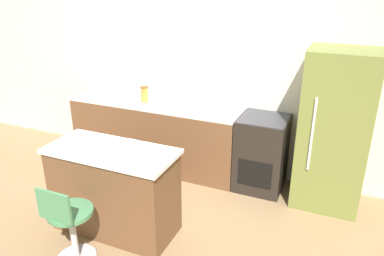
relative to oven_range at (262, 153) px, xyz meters
name	(u,v)px	position (x,y,z in m)	size (l,w,h in m)	color
ground_plane	(169,179)	(-1.14, -0.32, -0.47)	(14.00, 14.00, 0.00)	#8E704C
wall_back	(189,73)	(-1.14, 0.33, 0.83)	(8.00, 0.06, 2.60)	beige
back_counter	(156,134)	(-1.50, 0.00, 0.00)	(2.40, 0.60, 0.94)	brown
kitchen_island	(114,190)	(-1.19, -1.46, 0.00)	(1.32, 0.61, 0.93)	brown
oven_range	(262,153)	(0.00, 0.00, 0.00)	(0.58, 0.61, 0.94)	black
refrigerator	(334,131)	(0.80, -0.02, 0.44)	(0.74, 0.67, 1.82)	olive
stool_chair	(70,225)	(-1.27, -2.06, -0.06)	(0.41, 0.41, 0.84)	#B7B7BC
kettle	(114,92)	(-2.12, -0.02, 0.54)	(0.16, 0.16, 0.18)	silver
mixing_bowl	(206,106)	(-0.75, -0.02, 0.52)	(0.24, 0.24, 0.11)	white
canister_jar	(144,94)	(-1.64, -0.02, 0.57)	(0.11, 0.11, 0.21)	#B77F33
fruit_bowl	(126,148)	(-1.03, -1.43, 0.49)	(0.30, 0.30, 0.07)	white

